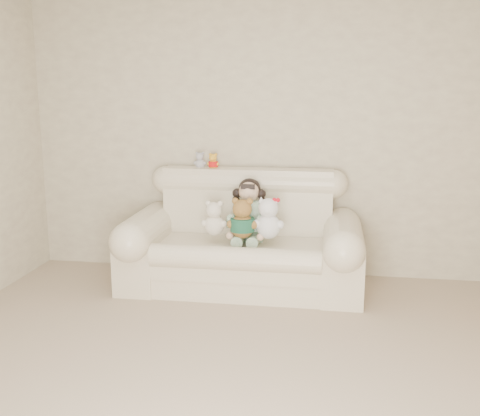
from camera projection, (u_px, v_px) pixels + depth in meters
name	position (u px, v px, depth m)	size (l,w,h in m)	color
floor	(214.00, 410.00, 3.22)	(5.00, 5.00, 0.00)	tan
wall_back	(266.00, 138.00, 5.36)	(4.50, 4.50, 0.00)	beige
sofa	(242.00, 232.00, 5.06)	(2.10, 0.95, 1.03)	#FFEECD
seated_child	(249.00, 209.00, 5.09)	(0.34, 0.41, 0.56)	#32723A
brown_teddy	(242.00, 214.00, 4.88)	(0.26, 0.20, 0.41)	brown
white_cat	(269.00, 214.00, 4.87)	(0.27, 0.21, 0.42)	white
cream_teddy	(214.00, 215.00, 4.97)	(0.23, 0.18, 0.36)	white
yellow_mini_bear	(213.00, 160.00, 5.33)	(0.11, 0.09, 0.18)	gold
grey_mini_plush	(200.00, 159.00, 5.36)	(0.12, 0.09, 0.19)	#BCBBC2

